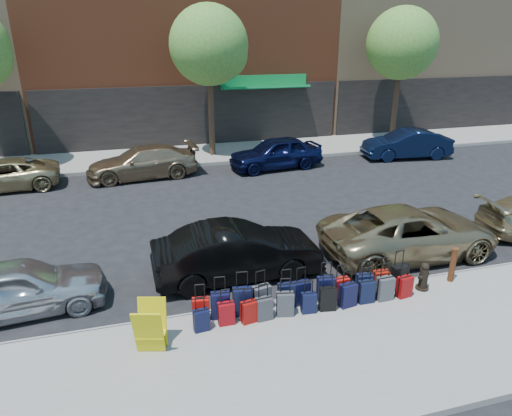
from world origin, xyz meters
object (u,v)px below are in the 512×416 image
object	(u,v)px
tree_right	(404,45)
display_rack	(151,328)
bollard	(453,264)
car_far_3	(407,144)
fire_hydrant	(424,277)
car_near_0	(19,287)
car_near_2	(409,232)
tree_center	(212,47)
suitcase_front_5	(302,293)
car_near_1	(238,252)
car_far_2	(276,153)
car_far_1	(142,162)
car_far_0	(2,175)

from	to	relation	value
tree_right	display_rack	world-z (taller)	tree_right
bollard	car_far_3	distance (m)	12.94
fire_hydrant	display_rack	xyz separation A→B (m)	(-6.69, -0.52, 0.18)
car_near_0	car_near_2	world-z (taller)	car_near_2
tree_right	tree_center	bearing A→B (deg)	180.00
tree_center	suitcase_front_5	world-z (taller)	tree_center
tree_center	car_near_0	size ratio (longest dim) A/B	1.88
fire_hydrant	car_near_0	size ratio (longest dim) A/B	0.19
tree_center	car_near_1	size ratio (longest dim) A/B	1.63
fire_hydrant	car_far_2	world-z (taller)	car_far_2
fire_hydrant	car_near_0	distance (m)	9.72
car_near_1	tree_right	bearing A→B (deg)	-46.16
car_near_1	car_far_1	world-z (taller)	car_near_1
fire_hydrant	car_far_2	bearing A→B (deg)	69.86
car_far_1	bollard	bearing A→B (deg)	26.50
fire_hydrant	car_far_0	bearing A→B (deg)	114.92
car_near_2	car_near_1	bearing A→B (deg)	88.97
tree_center	car_near_0	xyz separation A→B (m)	(-7.05, -12.61, -4.75)
tree_center	tree_right	xyz separation A→B (m)	(10.50, 0.00, 0.00)
bollard	car_far_3	bearing A→B (deg)	62.28
fire_hydrant	tree_right	bearing A→B (deg)	40.39
suitcase_front_5	bollard	xyz separation A→B (m)	(4.11, -0.06, 0.18)
car_near_2	car_far_3	size ratio (longest dim) A/B	1.17
tree_right	car_far_2	bearing A→B (deg)	-160.66
car_near_1	car_far_1	bearing A→B (deg)	10.26
car_far_1	suitcase_front_5	bearing A→B (deg)	9.80
car_far_1	car_near_1	bearing A→B (deg)	6.55
tree_right	car_near_0	world-z (taller)	tree_right
bollard	fire_hydrant	bearing A→B (deg)	-171.27
fire_hydrant	car_far_2	distance (m)	11.63
bollard	car_far_1	bearing A→B (deg)	121.62
tree_right	car_near_1	distance (m)	18.05
tree_right	car_near_1	bearing A→B (deg)	-134.74
car_near_2	tree_center	bearing A→B (deg)	14.84
bollard	car_far_2	xyz separation A→B (m)	(-1.04, 11.48, 0.13)
car_far_2	fire_hydrant	bearing A→B (deg)	-6.02
car_far_3	display_rack	bearing A→B (deg)	-41.44
tree_center	car_far_1	xyz separation A→B (m)	(-3.79, -2.61, -4.71)
tree_right	display_rack	size ratio (longest dim) A/B	7.04
suitcase_front_5	fire_hydrant	world-z (taller)	suitcase_front_5
suitcase_front_5	car_near_1	xyz separation A→B (m)	(-1.09, 1.89, 0.29)
display_rack	car_far_0	bearing A→B (deg)	129.01
fire_hydrant	bollard	bearing A→B (deg)	-11.90
car_far_2	tree_right	bearing A→B (deg)	102.83
bollard	display_rack	world-z (taller)	display_rack
fire_hydrant	car_near_0	world-z (taller)	car_near_0
tree_right	bollard	world-z (taller)	tree_right
tree_right	car_far_3	xyz separation A→B (m)	(-1.06, -2.88, -4.68)
tree_right	suitcase_front_5	size ratio (longest dim) A/B	7.69
tree_right	car_near_1	size ratio (longest dim) A/B	1.63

